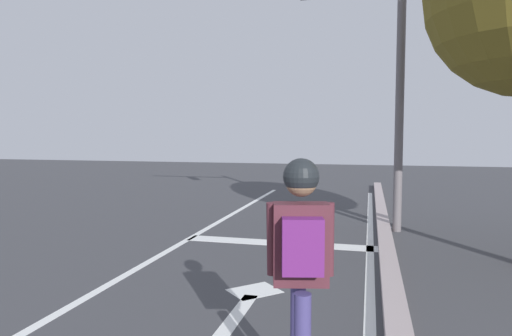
% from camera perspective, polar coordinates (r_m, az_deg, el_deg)
% --- Properties ---
extents(lane_line_center, '(0.12, 20.00, 0.01)m').
position_cam_1_polar(lane_line_center, '(5.92, -18.76, -14.16)').
color(lane_line_center, silver).
rests_on(lane_line_center, ground).
extents(lane_line_curbside, '(0.12, 20.00, 0.01)m').
position_cam_1_polar(lane_line_curbside, '(5.04, 14.29, -17.36)').
color(lane_line_curbside, silver).
rests_on(lane_line_curbside, ground).
extents(stop_bar, '(3.28, 0.40, 0.01)m').
position_cam_1_polar(stop_bar, '(7.77, 3.10, -9.53)').
color(stop_bar, silver).
rests_on(stop_bar, ground).
extents(lane_arrow_stem, '(0.16, 1.40, 0.01)m').
position_cam_1_polar(lane_arrow_stem, '(4.74, -2.91, -18.69)').
color(lane_arrow_stem, silver).
rests_on(lane_arrow_stem, ground).
extents(lane_arrow_head, '(0.71, 0.71, 0.01)m').
position_cam_1_polar(lane_arrow_head, '(5.50, -0.19, -15.37)').
color(lane_arrow_head, silver).
rests_on(lane_arrow_head, ground).
extents(curb_strip, '(0.24, 24.00, 0.14)m').
position_cam_1_polar(curb_strip, '(5.03, 17.28, -16.68)').
color(curb_strip, '#A49596').
rests_on(curb_strip, ground).
extents(skater, '(0.44, 0.61, 1.61)m').
position_cam_1_polar(skater, '(3.01, 5.74, -10.24)').
color(skater, '#3F3870').
rests_on(skater, skateboard).
extents(traffic_signal_mast, '(3.68, 0.34, 5.60)m').
position_cam_1_polar(traffic_signal_mast, '(9.10, 13.32, 15.78)').
color(traffic_signal_mast, '#615B5F').
rests_on(traffic_signal_mast, ground).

